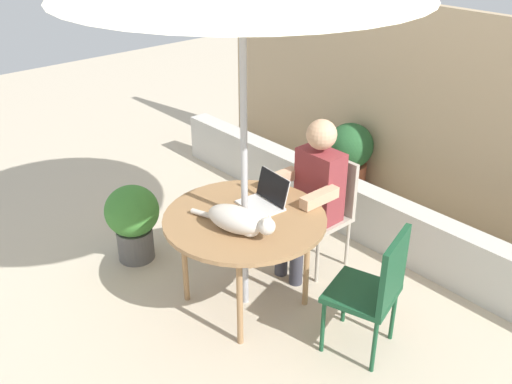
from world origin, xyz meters
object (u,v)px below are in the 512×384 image
(chair_empty, at_px, (376,286))
(potted_plant_corner, at_px, (350,154))
(chair_occupied, at_px, (326,204))
(laptop, at_px, (267,196))
(patio_table, at_px, (245,223))
(person_seated, at_px, (313,190))
(cat, at_px, (239,221))
(potted_plant_near_fence, at_px, (133,219))

(chair_empty, xyz_separation_m, potted_plant_corner, (-1.59, 1.64, -0.14))
(chair_occupied, bearing_deg, laptop, -92.83)
(patio_table, relative_size, person_seated, 0.90)
(chair_empty, xyz_separation_m, cat, (-0.77, -0.43, 0.28))
(laptop, xyz_separation_m, potted_plant_corner, (-0.67, 1.70, -0.40))
(chair_occupied, height_order, potted_plant_corner, chair_occupied)
(chair_empty, distance_m, potted_plant_corner, 2.29)
(laptop, bearing_deg, patio_table, -82.53)
(potted_plant_corner, bearing_deg, patio_table, -70.09)
(cat, distance_m, potted_plant_corner, 2.27)
(chair_empty, relative_size, potted_plant_near_fence, 1.38)
(patio_table, height_order, laptop, laptop)
(chair_empty, bearing_deg, laptop, -176.37)
(patio_table, height_order, potted_plant_near_fence, patio_table)
(cat, xyz_separation_m, potted_plant_corner, (-0.82, 2.07, -0.42))
(laptop, xyz_separation_m, cat, (0.15, -0.37, 0.02))
(cat, bearing_deg, chair_occupied, 97.27)
(patio_table, xyz_separation_m, chair_occupied, (0.00, 0.81, -0.15))
(potted_plant_near_fence, bearing_deg, chair_empty, 16.86)
(laptop, bearing_deg, chair_occupied, 87.17)
(potted_plant_near_fence, bearing_deg, laptop, 27.89)
(chair_occupied, relative_size, person_seated, 0.72)
(potted_plant_near_fence, relative_size, potted_plant_corner, 0.94)
(person_seated, bearing_deg, laptop, -93.86)
(chair_occupied, height_order, laptop, laptop)
(potted_plant_corner, bearing_deg, cat, -68.43)
(laptop, relative_size, potted_plant_near_fence, 0.51)
(person_seated, height_order, laptop, person_seated)
(potted_plant_near_fence, bearing_deg, patio_table, 16.31)
(chair_empty, xyz_separation_m, person_seated, (-0.89, 0.37, 0.17))
(chair_occupied, height_order, potted_plant_near_fence, chair_occupied)
(chair_occupied, bearing_deg, chair_empty, -30.71)
(chair_occupied, bearing_deg, potted_plant_corner, 122.14)
(chair_occupied, distance_m, potted_plant_near_fence, 1.50)
(chair_occupied, bearing_deg, patio_table, -90.00)
(patio_table, height_order, chair_occupied, chair_occupied)
(chair_occupied, xyz_separation_m, cat, (0.12, -0.96, 0.28))
(chair_empty, distance_m, person_seated, 0.99)
(potted_plant_near_fence, xyz_separation_m, potted_plant_corner, (0.31, 2.21, 0.00))
(patio_table, distance_m, potted_plant_near_fence, 1.09)
(patio_table, xyz_separation_m, cat, (0.12, -0.15, 0.14))
(patio_table, relative_size, potted_plant_corner, 1.62)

